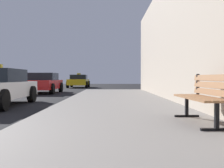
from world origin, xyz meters
The scene contains 4 objects.
sidewalk centered at (4.00, 0.00, 0.07)m, with size 4.00×32.00×0.15m, color gray.
bench centered at (5.39, 1.89, 0.66)m, with size 0.55×1.71×0.89m.
car_red centered at (-0.58, 14.02, 0.65)m, with size 2.04×4.25×1.27m.
car_yellow centered at (0.55, 23.77, 0.65)m, with size 2.00×4.07×1.43m.
Camera 1 is at (3.69, -2.91, 0.96)m, focal length 43.03 mm.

